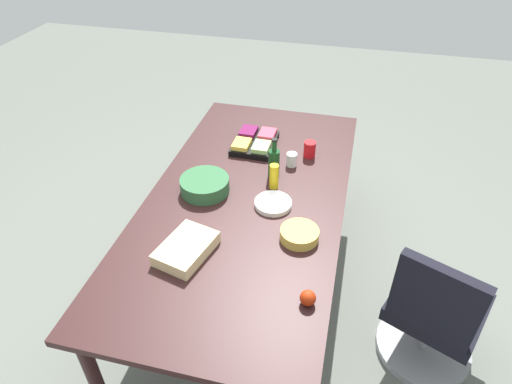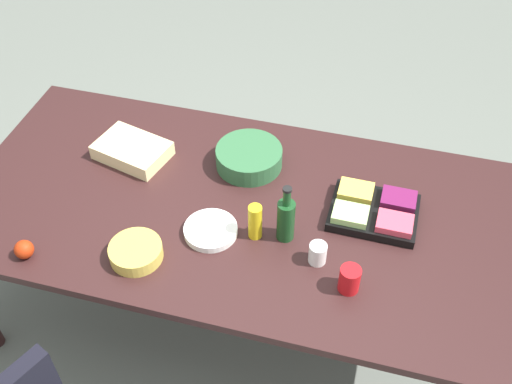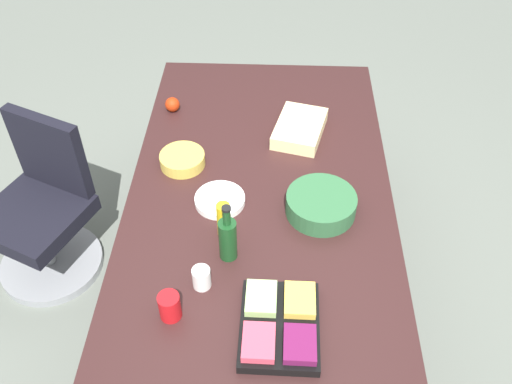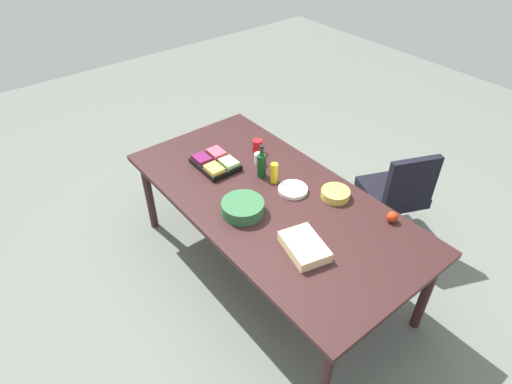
% 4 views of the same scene
% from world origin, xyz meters
% --- Properties ---
extents(ground_plane, '(10.00, 10.00, 0.00)m').
position_xyz_m(ground_plane, '(0.00, 0.00, 0.00)').
color(ground_plane, slate).
extents(conference_table, '(2.35, 1.17, 0.78)m').
position_xyz_m(conference_table, '(0.00, 0.00, 0.71)').
color(conference_table, '#321A19').
rests_on(conference_table, ground).
extents(office_chair, '(0.63, 0.63, 0.90)m').
position_xyz_m(office_chair, '(-0.31, -1.15, 0.34)').
color(office_chair, gray).
rests_on(office_chair, ground).
extents(chip_bowl, '(0.23, 0.23, 0.06)m').
position_xyz_m(chip_bowl, '(-0.28, -0.37, 0.81)').
color(chip_bowl, gold).
rests_on(chip_bowl, conference_table).
extents(red_solo_cup, '(0.09, 0.09, 0.11)m').
position_xyz_m(red_solo_cup, '(0.54, -0.30, 0.83)').
color(red_solo_cup, red).
rests_on(red_solo_cup, conference_table).
extents(paper_cup, '(0.09, 0.09, 0.09)m').
position_xyz_m(paper_cup, '(0.41, -0.20, 0.82)').
color(paper_cup, white).
rests_on(paper_cup, conference_table).
extents(apple_red, '(0.08, 0.08, 0.08)m').
position_xyz_m(apple_red, '(-0.71, -0.48, 0.81)').
color(apple_red, '#AF2B0D').
rests_on(apple_red, conference_table).
extents(mustard_bottle, '(0.06, 0.06, 0.16)m').
position_xyz_m(mustard_bottle, '(0.14, -0.14, 0.86)').
color(mustard_bottle, yellow).
rests_on(mustard_bottle, conference_table).
extents(wine_bottle, '(0.07, 0.07, 0.27)m').
position_xyz_m(wine_bottle, '(0.26, -0.11, 0.88)').
color(wine_bottle, '#16411C').
rests_on(wine_bottle, conference_table).
extents(sheet_cake, '(0.36, 0.29, 0.07)m').
position_xyz_m(sheet_cake, '(-0.53, 0.18, 0.81)').
color(sheet_cake, beige).
rests_on(sheet_cake, conference_table).
extents(fruit_platter, '(0.36, 0.28, 0.07)m').
position_xyz_m(fruit_platter, '(0.59, 0.09, 0.81)').
color(fruit_platter, black).
rests_on(fruit_platter, conference_table).
extents(salad_bowl, '(0.38, 0.38, 0.09)m').
position_xyz_m(salad_bowl, '(-0.00, 0.26, 0.82)').
color(salad_bowl, '#2E6139').
rests_on(salad_bowl, conference_table).
extents(paper_plate_stack, '(0.23, 0.23, 0.03)m').
position_xyz_m(paper_plate_stack, '(-0.04, -0.17, 0.79)').
color(paper_plate_stack, white).
rests_on(paper_plate_stack, conference_table).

